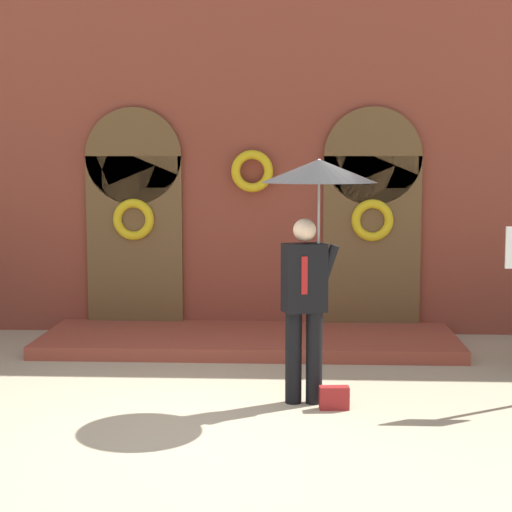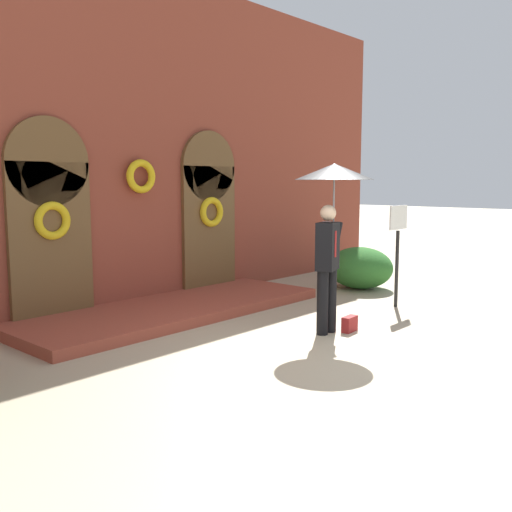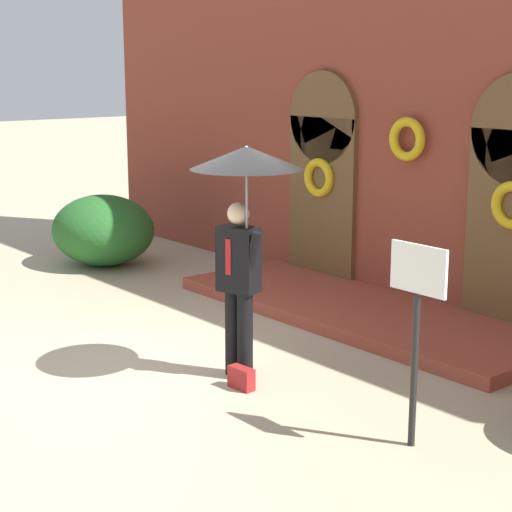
% 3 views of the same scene
% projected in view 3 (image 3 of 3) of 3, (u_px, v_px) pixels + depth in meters
% --- Properties ---
extents(ground_plane, '(80.00, 80.00, 0.00)m').
position_uv_depth(ground_plane, '(156.00, 371.00, 8.91)').
color(ground_plane, tan).
extents(building_facade, '(14.00, 2.30, 5.60)m').
position_uv_depth(building_facade, '(424.00, 100.00, 10.91)').
color(building_facade, brown).
rests_on(building_facade, ground).
extents(person_with_umbrella, '(1.10, 1.10, 2.36)m').
position_uv_depth(person_with_umbrella, '(245.00, 192.00, 8.27)').
color(person_with_umbrella, black).
rests_on(person_with_umbrella, ground).
extents(handbag, '(0.29, 0.14, 0.22)m').
position_uv_depth(handbag, '(241.00, 378.00, 8.40)').
color(handbag, maroon).
rests_on(handbag, ground).
extents(sign_post, '(0.56, 0.06, 1.72)m').
position_uv_depth(sign_post, '(417.00, 312.00, 6.91)').
color(sign_post, black).
rests_on(sign_post, ground).
extents(shrub_left, '(1.74, 1.56, 1.12)m').
position_uv_depth(shrub_left, '(103.00, 230.00, 13.57)').
color(shrub_left, '#235B23').
rests_on(shrub_left, ground).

